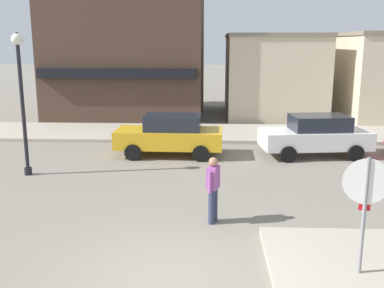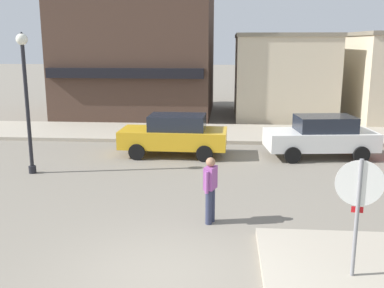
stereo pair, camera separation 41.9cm
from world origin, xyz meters
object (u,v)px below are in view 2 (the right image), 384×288
object	(u,v)px
pedestrian_crossing_near	(210,188)
parked_car_nearest	(175,134)
stop_sign	(358,203)
lamp_post	(25,83)
parked_car_second	(321,136)

from	to	relation	value
pedestrian_crossing_near	parked_car_nearest	bearing A→B (deg)	103.95
parked_car_nearest	pedestrian_crossing_near	world-z (taller)	pedestrian_crossing_near
stop_sign	lamp_post	distance (m)	10.78
stop_sign	lamp_post	size ratio (longest dim) A/B	0.51
lamp_post	parked_car_nearest	world-z (taller)	lamp_post
lamp_post	parked_car_second	size ratio (longest dim) A/B	1.09
lamp_post	parked_car_nearest	xyz separation A→B (m)	(4.40, 2.76, -2.15)
stop_sign	lamp_post	world-z (taller)	lamp_post
stop_sign	parked_car_second	distance (m)	9.28
stop_sign	lamp_post	bearing A→B (deg)	144.08
lamp_post	pedestrian_crossing_near	world-z (taller)	lamp_post
stop_sign	parked_car_second	world-z (taller)	stop_sign
parked_car_nearest	pedestrian_crossing_near	xyz separation A→B (m)	(1.61, -6.48, 0.06)
stop_sign	parked_car_second	bearing A→B (deg)	82.31
stop_sign	parked_car_nearest	xyz separation A→B (m)	(-4.25, 9.03, -0.71)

